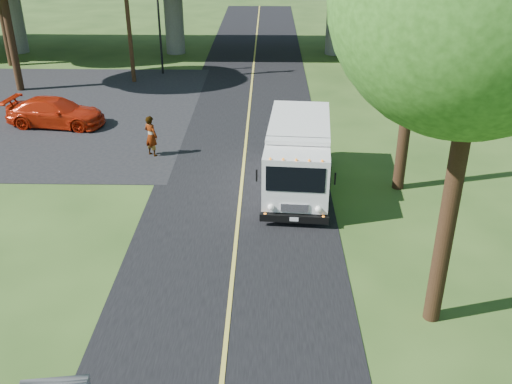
{
  "coord_description": "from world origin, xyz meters",
  "views": [
    {
      "loc": [
        1.01,
        -11.4,
        9.97
      ],
      "look_at": [
        0.66,
        5.3,
        1.6
      ],
      "focal_mm": 40.0,
      "sensor_mm": 36.0,
      "label": 1
    }
  ],
  "objects_px": {
    "red_sedan": "(56,112)",
    "pedestrian": "(151,136)",
    "traffic_signal": "(159,25)",
    "step_van": "(298,155)",
    "utility_pole": "(127,7)"
  },
  "relations": [
    {
      "from": "step_van",
      "to": "red_sedan",
      "type": "xyz_separation_m",
      "value": [
        -11.87,
        6.98,
        -0.74
      ]
    },
    {
      "from": "traffic_signal",
      "to": "red_sedan",
      "type": "relative_size",
      "value": 1.06
    },
    {
      "from": "pedestrian",
      "to": "utility_pole",
      "type": "bearing_deg",
      "value": -39.8
    },
    {
      "from": "pedestrian",
      "to": "red_sedan",
      "type": "bearing_deg",
      "value": 0.29
    },
    {
      "from": "red_sedan",
      "to": "pedestrian",
      "type": "height_order",
      "value": "pedestrian"
    },
    {
      "from": "utility_pole",
      "to": "step_van",
      "type": "height_order",
      "value": "utility_pole"
    },
    {
      "from": "traffic_signal",
      "to": "step_van",
      "type": "height_order",
      "value": "traffic_signal"
    },
    {
      "from": "traffic_signal",
      "to": "step_van",
      "type": "relative_size",
      "value": 0.8
    },
    {
      "from": "step_van",
      "to": "pedestrian",
      "type": "xyz_separation_m",
      "value": [
        -6.33,
        3.23,
        -0.53
      ]
    },
    {
      "from": "red_sedan",
      "to": "step_van",
      "type": "bearing_deg",
      "value": -113.84
    },
    {
      "from": "utility_pole",
      "to": "step_van",
      "type": "xyz_separation_m",
      "value": [
        9.7,
        -15.17,
        -3.15
      ]
    },
    {
      "from": "pedestrian",
      "to": "traffic_signal",
      "type": "bearing_deg",
      "value": -47.93
    },
    {
      "from": "pedestrian",
      "to": "step_van",
      "type": "bearing_deg",
      "value": -172.63
    },
    {
      "from": "utility_pole",
      "to": "red_sedan",
      "type": "height_order",
      "value": "utility_pole"
    },
    {
      "from": "step_van",
      "to": "pedestrian",
      "type": "height_order",
      "value": "step_van"
    }
  ]
}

